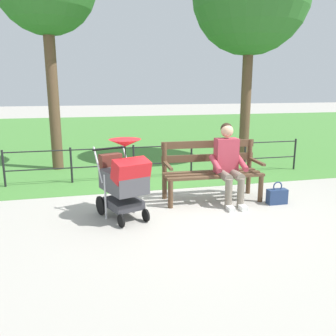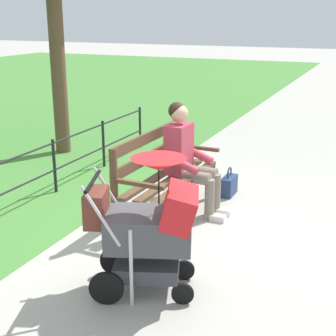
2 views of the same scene
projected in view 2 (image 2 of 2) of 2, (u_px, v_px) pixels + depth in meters
ground_plane at (155, 232)px, 5.23m from camera, size 60.00×60.00×0.00m
park_bench at (162, 171)px, 5.52m from camera, size 1.62×0.65×0.96m
person_on_bench at (188, 156)px, 5.57m from camera, size 0.54×0.74×1.28m
stroller at (150, 224)px, 3.96m from camera, size 0.76×0.99×1.15m
handbag at (229, 185)px, 6.27m from camera, size 0.32×0.14×0.37m
park_fence at (23, 175)px, 5.75m from camera, size 6.11×0.04×0.70m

